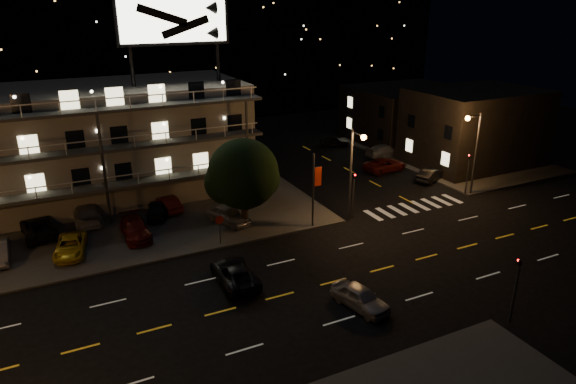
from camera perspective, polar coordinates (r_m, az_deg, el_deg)
name	(u,v)px	position (r m, az deg, el deg)	size (l,w,h in m)	color
ground	(307,289)	(34.30, 2.15, -10.69)	(140.00, 140.00, 0.00)	black
curb_nw	(57,217)	(49.03, -24.26, -2.52)	(44.00, 24.00, 0.15)	#3D3D3A
curb_ne	(446,154)	(65.93, 17.10, 4.08)	(16.00, 24.00, 0.15)	#3D3D3A
motel	(93,142)	(51.31, -20.88, 5.18)	(28.00, 13.80, 18.10)	gray
side_bldg_front	(474,127)	(62.17, 19.98, 6.78)	(14.06, 10.00, 8.50)	black
side_bldg_back	(406,114)	(70.93, 13.01, 8.45)	(14.06, 12.00, 7.00)	black
hill_backdrop	(80,40)	(95.05, -22.09, 15.41)	(120.00, 25.00, 24.00)	black
streetlight_nc	(353,166)	(42.51, 7.28, 2.84)	(0.44, 1.92, 8.00)	#2D2D30
streetlight_ne	(474,146)	(51.32, 19.96, 4.86)	(1.92, 0.44, 8.00)	#2D2D30
signal_nw	(354,191)	(43.99, 7.29, 0.16)	(0.20, 0.27, 4.60)	#2D2D30
signal_sw	(516,283)	(32.58, 24.03, -9.27)	(0.20, 0.27, 4.60)	#2D2D30
signal_ne	(468,170)	(52.00, 19.38, 2.37)	(0.27, 0.20, 4.60)	#2D2D30
banner_north	(314,188)	(41.69, 2.91, 0.40)	(0.83, 0.16, 6.40)	#2D2D30
stop_sign	(220,225)	(39.46, -7.61, -3.67)	(0.91, 0.11, 2.61)	#2D2D30
tree	(243,176)	(41.12, -5.05, 1.79)	(5.95, 5.73, 7.50)	black
lot_car_2	(71,246)	(41.27, -23.01, -5.55)	(2.06, 4.47, 1.24)	gold
lot_car_3	(135,229)	(42.35, -16.61, -3.93)	(1.95, 4.80, 1.39)	#60130D
lot_car_4	(228,214)	(43.40, -6.67, -2.49)	(1.74, 4.34, 1.48)	gray
lot_car_6	(39,227)	(45.34, -25.98, -3.56)	(2.35, 5.10, 1.42)	black
lot_car_7	(87,214)	(46.43, -21.48, -2.24)	(2.15, 5.29, 1.54)	gray
lot_car_8	(157,209)	(45.80, -14.35, -1.81)	(1.65, 4.10, 1.40)	black
lot_car_9	(167,203)	(46.89, -13.27, -1.21)	(1.42, 4.08, 1.34)	#60130D
side_car_0	(431,175)	(55.52, 15.61, 1.86)	(1.46, 4.17, 1.38)	black
side_car_1	(385,165)	(57.64, 10.71, 2.99)	(2.36, 5.11, 1.42)	#60130D
side_car_2	(386,151)	(62.99, 10.79, 4.52)	(2.06, 5.07, 1.47)	gray
side_car_3	(335,141)	(66.87, 5.19, 5.64)	(1.48, 3.68, 1.25)	black
road_car_east	(360,297)	(32.41, 8.04, -11.51)	(1.64, 4.07, 1.39)	gray
road_car_west	(235,273)	(34.82, -5.95, -8.94)	(2.35, 5.09, 1.41)	black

